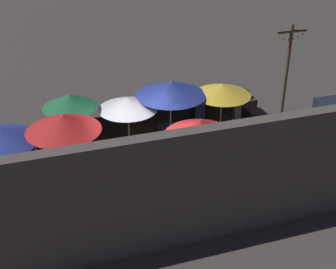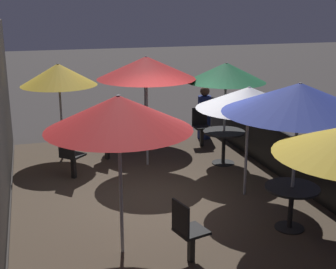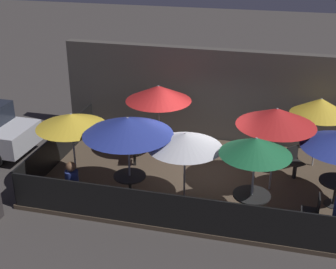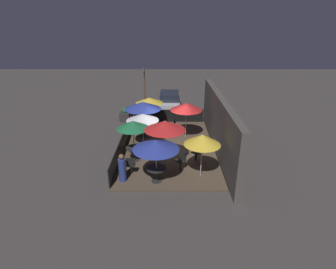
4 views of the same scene
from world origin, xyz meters
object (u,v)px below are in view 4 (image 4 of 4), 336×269
(patio_umbrella_6, at_px, (165,125))
(planter_box, at_px, (125,115))
(patio_umbrella_0, at_px, (133,125))
(patio_umbrella_7, at_px, (149,100))
(patio_umbrella_4, at_px, (202,140))
(patio_chair_3, at_px, (197,151))
(patio_umbrella_2, at_px, (143,105))
(patio_umbrella_3, at_px, (186,107))
(patron_1, at_px, (122,169))
(light_post, at_px, (145,90))
(patio_umbrella_1, at_px, (156,145))
(patio_chair_1, at_px, (131,165))
(patio_chair_2, at_px, (182,160))
(patio_chair_0, at_px, (173,127))
(dining_table_0, at_px, (134,150))
(patron_0, at_px, (136,121))
(patio_umbrella_5, at_px, (142,117))
(dining_table_1, at_px, (156,170))
(parked_car_0, at_px, (170,101))
(dining_table_2, at_px, (144,129))

(patio_umbrella_6, distance_m, planter_box, 7.95)
(patio_umbrella_0, distance_m, patio_umbrella_7, 4.89)
(patio_umbrella_4, height_order, patio_chair_3, patio_umbrella_4)
(patio_umbrella_2, bearing_deg, patio_umbrella_3, 88.90)
(patron_1, xyz_separation_m, light_post, (-9.59, 0.26, 1.41))
(patio_umbrella_1, relative_size, patio_umbrella_4, 0.97)
(patio_chair_1, bearing_deg, patio_umbrella_0, 0.00)
(patio_chair_2, bearing_deg, patio_chair_1, -31.04)
(patio_umbrella_3, bearing_deg, patio_chair_1, -32.61)
(patio_umbrella_4, height_order, patio_chair_2, patio_umbrella_4)
(patio_chair_0, bearing_deg, dining_table_0, 45.54)
(patio_umbrella_4, distance_m, patio_umbrella_6, 2.12)
(patio_chair_3, bearing_deg, patron_1, -15.89)
(patio_chair_1, distance_m, light_post, 9.14)
(patio_umbrella_3, height_order, patron_1, patio_umbrella_3)
(patio_umbrella_6, relative_size, patio_chair_0, 2.60)
(dining_table_0, relative_size, patio_chair_3, 0.97)
(patio_umbrella_3, xyz_separation_m, planter_box, (-3.52, -4.47, -1.72))
(patio_umbrella_2, relative_size, patio_umbrella_4, 1.08)
(patio_umbrella_7, xyz_separation_m, patio_chair_1, (6.32, -0.52, -1.45))
(patio_umbrella_7, bearing_deg, patio_umbrella_3, 54.39)
(patron_0, xyz_separation_m, light_post, (-3.05, 0.40, 1.46))
(patio_umbrella_2, xyz_separation_m, patio_chair_2, (4.19, 2.26, -1.59))
(patio_umbrella_2, xyz_separation_m, patron_1, (5.22, -0.54, -1.48))
(patio_umbrella_5, relative_size, patron_0, 1.61)
(patio_umbrella_3, distance_m, dining_table_0, 4.53)
(patio_chair_2, distance_m, patron_0, 6.25)
(dining_table_1, distance_m, patio_chair_2, 1.61)
(dining_table_1, distance_m, parked_car_0, 11.17)
(dining_table_2, relative_size, patio_chair_3, 0.90)
(patio_umbrella_3, relative_size, patio_chair_3, 2.43)
(dining_table_1, xyz_separation_m, patio_chair_1, (-0.62, -1.28, -0.04))
(patron_1, xyz_separation_m, planter_box, (-8.69, -1.23, -0.29))
(planter_box, relative_size, parked_car_0, 0.27)
(patio_umbrella_5, bearing_deg, patio_chair_2, 38.25)
(patio_umbrella_7, relative_size, patron_0, 1.70)
(patio_umbrella_4, bearing_deg, patio_umbrella_2, -146.51)
(patron_1, bearing_deg, patio_umbrella_2, 109.58)
(patio_umbrella_7, distance_m, patio_chair_3, 5.82)
(patio_chair_0, bearing_deg, patio_chair_3, 93.77)
(patio_umbrella_2, relative_size, dining_table_2, 2.76)
(dining_table_1, relative_size, patron_1, 0.66)
(patio_umbrella_4, height_order, patio_chair_0, patio_umbrella_4)
(patio_umbrella_5, relative_size, patio_chair_3, 2.16)
(patio_umbrella_1, height_order, patio_umbrella_6, patio_umbrella_6)
(patio_umbrella_6, height_order, patio_chair_2, patio_umbrella_6)
(dining_table_1, bearing_deg, dining_table_2, -168.77)
(patio_umbrella_1, distance_m, dining_table_2, 5.51)
(patron_1, xyz_separation_m, parked_car_0, (-11.11, 2.22, 0.09))
(patio_umbrella_2, bearing_deg, patio_umbrella_7, 170.31)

